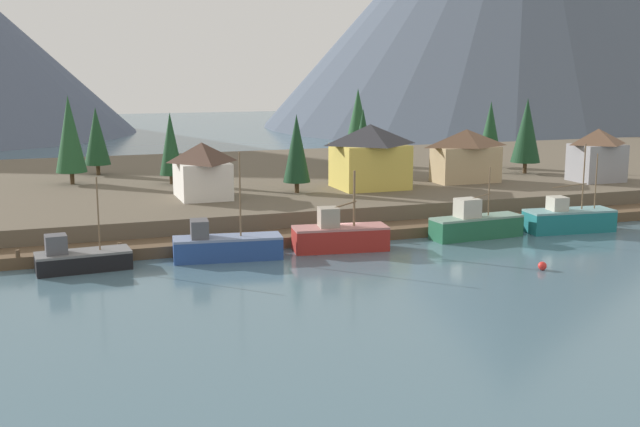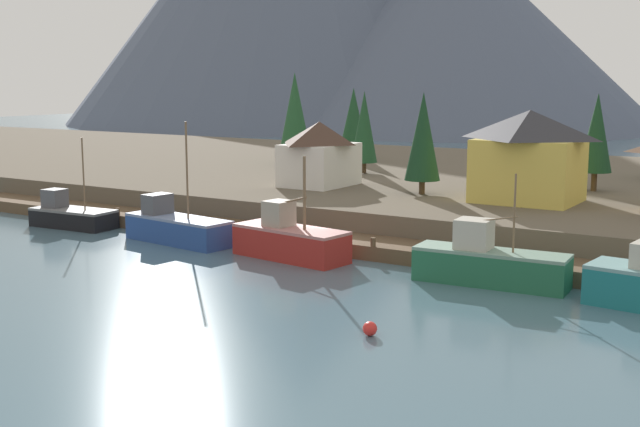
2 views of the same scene
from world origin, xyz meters
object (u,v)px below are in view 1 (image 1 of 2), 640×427
conifer_centre (297,148)px  conifer_far_left (527,130)px  house_grey (597,154)px  conifer_mid_left (70,134)px  conifer_near_left (363,137)px  conifer_back_left (358,122)px  fishing_boat_green (475,225)px  conifer_back_right (171,144)px  fishing_boat_black (81,259)px  fishing_boat_blue (225,246)px  house_yellow (370,156)px  house_tan (466,155)px  house_white (202,170)px  channel_buoy (542,266)px  conifer_near_right (490,128)px  fishing_boat_teal (568,219)px  conifer_mid_right (96,136)px  fishing_boat_red (339,236)px

conifer_centre → conifer_far_left: 33.31m
house_grey → conifer_mid_left: conifer_mid_left is taller
conifer_near_left → conifer_back_left: (4.10, 11.71, 1.00)m
fishing_boat_green → conifer_back_right: conifer_back_right is taller
conifer_centre → conifer_far_left: bearing=9.3°
fishing_boat_black → fishing_boat_blue: size_ratio=0.80×
house_yellow → house_tan: bearing=2.2°
house_white → conifer_back_right: bearing=97.7°
conifer_back_right → channel_buoy: 47.27m
conifer_centre → conifer_back_left: bearing=53.3°
fishing_boat_blue → conifer_back_left: size_ratio=0.88×
conifer_near_left → conifer_back_right: 23.77m
conifer_back_right → conifer_far_left: conifer_far_left is taller
house_tan → conifer_back_right: 34.98m
conifer_near_left → conifer_mid_left: 35.21m
fishing_boat_black → conifer_back_left: conifer_back_left is taller
fishing_boat_blue → house_white: bearing=92.0°
fishing_boat_blue → fishing_boat_green: fishing_boat_blue is taller
house_yellow → conifer_near_left: bearing=72.2°
conifer_near_right → conifer_mid_left: bearing=177.6°
fishing_boat_teal → conifer_mid_right: (-42.14, 39.67, 6.25)m
house_grey → conifer_mid_left: bearing=162.8°
conifer_near_left → house_tan: bearing=-41.8°
conifer_far_left → channel_buoy: (-21.70, -34.87, -7.71)m
fishing_boat_teal → conifer_back_left: conifer_back_left is taller
fishing_boat_teal → house_yellow: house_yellow is taller
conifer_mid_right → house_white: bearing=-67.6°
conifer_centre → channel_buoy: bearing=-69.3°
house_tan → channel_buoy: 32.64m
conifer_back_left → conifer_back_right: 29.64m
house_grey → channel_buoy: (-25.69, -25.89, -5.39)m
conifer_mid_left → conifer_back_right: conifer_mid_left is taller
house_tan → house_grey: house_grey is taller
fishing_boat_green → house_white: (-22.74, 17.17, 4.19)m
fishing_boat_black → house_white: house_white is taller
conifer_near_right → conifer_back_left: size_ratio=0.84×
fishing_boat_red → conifer_far_left: size_ratio=0.89×
conifer_mid_right → conifer_far_left: size_ratio=0.89×
house_grey → conifer_mid_right: size_ratio=0.74×
conifer_near_right → conifer_mid_left: 54.99m
fishing_boat_blue → conifer_back_left: (27.92, 38.72, 7.39)m
channel_buoy → conifer_near_right: bearing=63.7°
fishing_boat_red → conifer_back_left: conifer_back_left is taller
fishing_boat_green → house_white: 28.80m
fishing_boat_red → house_white: 20.09m
conifer_centre → house_white: bearing=179.0°
house_white → conifer_back_right: 11.29m
fishing_boat_red → conifer_back_right: (-10.20, 28.66, 5.97)m
house_tan → conifer_back_right: size_ratio=0.95×
house_white → conifer_far_left: conifer_far_left is taller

